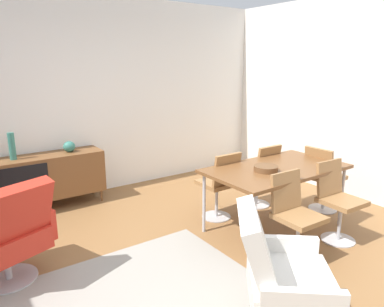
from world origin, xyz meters
name	(u,v)px	position (x,y,z in m)	size (l,w,h in m)	color
ground_plane	(175,275)	(0.00, 0.00, 0.00)	(8.32, 8.32, 0.00)	olive
wall_back	(73,98)	(0.00, 2.60, 1.40)	(6.80, 0.12, 2.80)	white
wall_right	(379,100)	(3.20, 0.00, 1.40)	(0.12, 5.60, 2.80)	white
sideboard	(40,177)	(-0.60, 2.30, 0.44)	(1.60, 0.45, 0.72)	brown
vase_cobalt	(69,147)	(-0.20, 2.30, 0.79)	(0.16, 0.16, 0.14)	#337266
vase_sculptural_dark	(12,146)	(-0.88, 2.30, 0.89)	(0.08, 0.08, 0.34)	#337266
dining_table	(276,171)	(1.46, 0.15, 0.70)	(1.60, 0.90, 0.74)	brown
wooden_bowl_on_table	(266,168)	(1.25, 0.12, 0.77)	(0.26, 0.26, 0.06)	brown
dining_chair_front_right	(337,198)	(1.81, -0.41, 0.47)	(0.42, 0.44, 0.86)	#9E7042
dining_chair_front_left	(294,213)	(1.11, -0.41, 0.47)	(0.41, 0.44, 0.86)	#9E7042
dining_chair_back_left	(220,183)	(1.11, 0.71, 0.47)	(0.40, 0.43, 0.86)	#9E7042
dining_chair_back_right	(261,173)	(1.81, 0.71, 0.47)	(0.40, 0.43, 0.86)	#9E7042
dining_chair_far_end	(323,176)	(2.35, 0.15, 0.47)	(0.44, 0.42, 0.86)	#9E7042
lounge_chair_red	(7,234)	(-1.22, 0.73, 0.47)	(0.85, 0.82, 0.95)	red
armchair_black_shell	(282,277)	(0.19, -1.05, 0.47)	(0.90, 0.91, 0.95)	silver
area_rug	(132,304)	(-0.50, -0.15, 0.00)	(2.20, 1.70, 0.01)	gray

